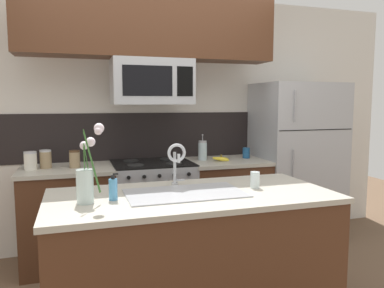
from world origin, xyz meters
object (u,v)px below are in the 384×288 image
at_px(storage_jar_short, 75,159).
at_px(stove_range, 153,209).
at_px(storage_jar_tall, 30,161).
at_px(flower_vase, 87,179).
at_px(microwave, 152,82).
at_px(sink_faucet, 176,159).
at_px(banana_bunch, 221,159).
at_px(coffee_tin, 246,153).
at_px(dish_soap_bottle, 113,189).
at_px(french_press, 203,150).
at_px(storage_jar_medium, 46,159).
at_px(refrigerator, 295,161).
at_px(drinking_glass, 255,180).

bearing_deg(storage_jar_short, stove_range, 1.20).
xyz_separation_m(storage_jar_tall, flower_vase, (0.43, -1.27, 0.06)).
bearing_deg(storage_jar_tall, microwave, -0.14).
bearing_deg(stove_range, sink_faucet, -92.01).
bearing_deg(storage_jar_tall, storage_jar_short, 0.52).
bearing_deg(banana_bunch, storage_jar_tall, 178.66).
xyz_separation_m(coffee_tin, flower_vase, (-1.67, -1.34, 0.09)).
bearing_deg(dish_soap_bottle, banana_bunch, 45.49).
bearing_deg(french_press, storage_jar_short, -176.57).
distance_m(banana_bunch, sink_faucet, 1.23).
xyz_separation_m(storage_jar_medium, banana_bunch, (1.66, -0.09, -0.06)).
height_order(banana_bunch, sink_faucet, sink_faucet).
distance_m(storage_jar_tall, storage_jar_short, 0.37).
distance_m(refrigerator, storage_jar_medium, 2.57).
bearing_deg(sink_faucet, dish_soap_bottle, -152.41).
height_order(french_press, coffee_tin, french_press).
distance_m(microwave, storage_jar_short, 1.00).
relative_size(storage_jar_tall, sink_faucet, 0.53).
xyz_separation_m(storage_jar_tall, french_press, (1.62, 0.08, 0.02)).
bearing_deg(flower_vase, banana_bunch, 42.52).
relative_size(microwave, refrigerator, 0.44).
bearing_deg(drinking_glass, storage_jar_tall, 141.82).
relative_size(refrigerator, storage_jar_tall, 10.47).
height_order(microwave, storage_jar_short, microwave).
height_order(refrigerator, french_press, refrigerator).
height_order(microwave, sink_faucet, microwave).
bearing_deg(storage_jar_short, banana_bunch, -1.82).
distance_m(storage_jar_short, flower_vase, 1.28).
bearing_deg(storage_jar_medium, coffee_tin, 0.43).
bearing_deg(coffee_tin, flower_vase, -141.25).
bearing_deg(drinking_glass, storage_jar_short, 134.04).
bearing_deg(french_press, refrigerator, -2.15).
distance_m(storage_jar_medium, flower_vase, 1.37).
bearing_deg(storage_jar_tall, sink_faucet, -44.05).
distance_m(stove_range, drinking_glass, 1.42).
xyz_separation_m(microwave, drinking_glass, (0.47, -1.22, -0.72)).
relative_size(banana_bunch, drinking_glass, 1.68).
bearing_deg(storage_jar_short, coffee_tin, 2.14).
xyz_separation_m(stove_range, french_press, (0.54, 0.06, 0.55)).
xyz_separation_m(storage_jar_tall, banana_bunch, (1.78, -0.04, -0.06)).
relative_size(microwave, storage_jar_medium, 4.51).
xyz_separation_m(refrigerator, coffee_tin, (-0.58, 0.03, 0.11)).
bearing_deg(banana_bunch, dish_soap_bottle, -134.51).
relative_size(storage_jar_medium, coffee_tin, 1.50).
height_order(stove_range, french_press, french_press).
xyz_separation_m(storage_jar_medium, dish_soap_bottle, (0.47, -1.31, -0.01)).
height_order(sink_faucet, dish_soap_bottle, sink_faucet).
height_order(stove_range, storage_jar_short, storage_jar_short).
distance_m(storage_jar_short, banana_bunch, 1.41).
xyz_separation_m(stove_range, flower_vase, (-0.65, -1.29, 0.59)).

